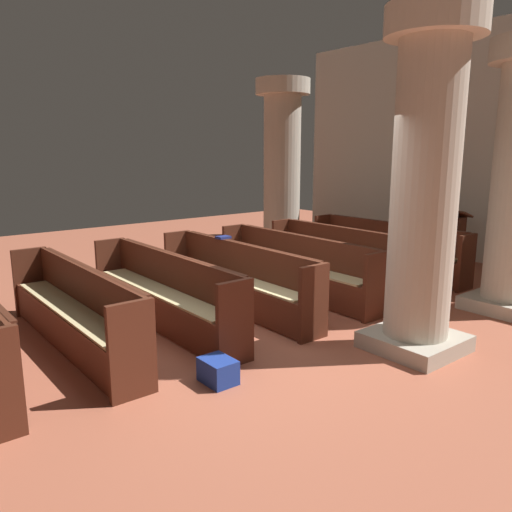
% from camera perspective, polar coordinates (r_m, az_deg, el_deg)
% --- Properties ---
extents(ground_plane, '(19.20, 19.20, 0.00)m').
position_cam_1_polar(ground_plane, '(5.95, -0.42, -9.38)').
color(ground_plane, '#AD5B42').
extents(pew_row_0, '(3.11, 0.47, 0.89)m').
position_cam_1_polar(pew_row_0, '(9.27, 14.51, 1.02)').
color(pew_row_0, '#562819').
rests_on(pew_row_0, ground).
extents(pew_row_1, '(3.11, 0.46, 0.89)m').
position_cam_1_polar(pew_row_1, '(8.42, 9.95, 0.15)').
color(pew_row_1, '#562819').
rests_on(pew_row_1, ground).
extents(pew_row_2, '(3.11, 0.47, 0.89)m').
position_cam_1_polar(pew_row_2, '(7.63, 4.40, -0.92)').
color(pew_row_2, '#562819').
rests_on(pew_row_2, ground).
extents(pew_row_3, '(3.11, 0.46, 0.89)m').
position_cam_1_polar(pew_row_3, '(6.93, -2.34, -2.21)').
color(pew_row_3, '#562819').
rests_on(pew_row_3, ground).
extents(pew_row_4, '(3.11, 0.46, 0.89)m').
position_cam_1_polar(pew_row_4, '(6.35, -10.46, -3.71)').
color(pew_row_4, '#562819').
rests_on(pew_row_4, ground).
extents(pew_row_5, '(3.11, 0.47, 0.89)m').
position_cam_1_polar(pew_row_5, '(5.93, -20.00, -5.37)').
color(pew_row_5, '#562819').
rests_on(pew_row_5, ground).
extents(pillar_far_side, '(1.08, 1.08, 3.54)m').
position_cam_1_polar(pillar_far_side, '(10.43, 2.95, 10.12)').
color(pillar_far_side, '#B6AD9A').
rests_on(pillar_far_side, ground).
extents(pillar_aisle_rear, '(1.00, 1.00, 3.54)m').
position_cam_1_polar(pillar_aisle_rear, '(5.54, 18.59, 7.99)').
color(pillar_aisle_rear, '#B6AD9A').
rests_on(pillar_aisle_rear, ground).
extents(lectern, '(0.48, 0.45, 1.08)m').
position_cam_1_polar(lectern, '(10.14, 21.50, 1.37)').
color(lectern, '#492215').
rests_on(lectern, ground).
extents(hymn_book, '(0.16, 0.19, 0.03)m').
position_cam_1_polar(hymn_book, '(7.39, -3.74, 2.13)').
color(hymn_book, navy).
rests_on(hymn_book, pew_row_3).
extents(kneeler_box_blue, '(0.35, 0.26, 0.23)m').
position_cam_1_polar(kneeler_box_blue, '(4.89, -4.32, -12.83)').
color(kneeler_box_blue, navy).
rests_on(kneeler_box_blue, ground).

